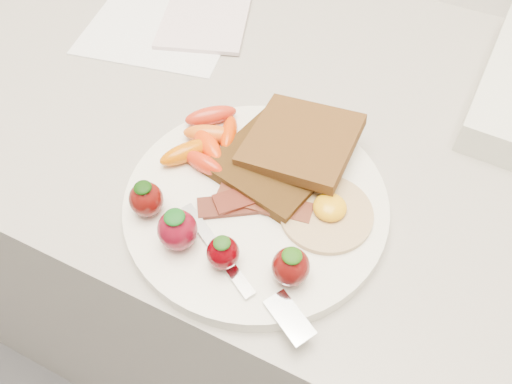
% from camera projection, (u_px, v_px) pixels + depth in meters
% --- Properties ---
extents(counter, '(2.00, 0.60, 0.90)m').
position_uv_depth(counter, '(279.00, 274.00, 0.98)').
color(counter, gray).
rests_on(counter, ground).
extents(plate, '(0.27, 0.27, 0.02)m').
position_uv_depth(plate, '(256.00, 203.00, 0.51)').
color(plate, white).
rests_on(plate, counter).
extents(toast_lower, '(0.13, 0.13, 0.01)m').
position_uv_depth(toast_lower, '(275.00, 163.00, 0.53)').
color(toast_lower, black).
rests_on(toast_lower, plate).
extents(toast_upper, '(0.11, 0.11, 0.03)m').
position_uv_depth(toast_upper, '(301.00, 141.00, 0.53)').
color(toast_upper, black).
rests_on(toast_upper, toast_lower).
extents(fried_egg, '(0.10, 0.10, 0.02)m').
position_uv_depth(fried_egg, '(327.00, 211.00, 0.49)').
color(fried_egg, beige).
rests_on(fried_egg, plate).
extents(bacon_strips, '(0.11, 0.10, 0.01)m').
position_uv_depth(bacon_strips, '(257.00, 200.00, 0.50)').
color(bacon_strips, '#400A0D').
rests_on(bacon_strips, plate).
extents(baby_carrots, '(0.08, 0.12, 0.02)m').
position_uv_depth(baby_carrots, '(207.00, 139.00, 0.54)').
color(baby_carrots, '#DC5D14').
rests_on(baby_carrots, plate).
extents(strawberries, '(0.19, 0.05, 0.05)m').
position_uv_depth(strawberries, '(205.00, 235.00, 0.46)').
color(strawberries, '#530B08').
rests_on(strawberries, plate).
extents(fork, '(0.17, 0.09, 0.00)m').
position_uv_depth(fork, '(248.00, 278.00, 0.45)').
color(fork, silver).
rests_on(fork, plate).
extents(paper_sheet, '(0.25, 0.30, 0.00)m').
position_uv_depth(paper_sheet, '(172.00, 9.00, 0.74)').
color(paper_sheet, white).
rests_on(paper_sheet, counter).
extents(notepad, '(0.17, 0.20, 0.01)m').
position_uv_depth(notepad, '(207.00, 14.00, 0.72)').
color(notepad, silver).
rests_on(notepad, paper_sheet).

